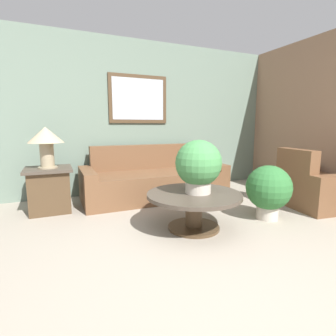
{
  "coord_description": "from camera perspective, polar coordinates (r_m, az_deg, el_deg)",
  "views": [
    {
      "loc": [
        -1.17,
        -1.17,
        1.15
      ],
      "look_at": [
        0.25,
        2.11,
        0.58
      ],
      "focal_mm": 28.0,
      "sensor_mm": 36.0,
      "label": 1
    }
  ],
  "objects": [
    {
      "name": "table_lamp",
      "position": [
        3.82,
        -25.04,
        5.71
      ],
      "size": [
        0.45,
        0.45,
        0.55
      ],
      "color": "tan",
      "rests_on": "side_table"
    },
    {
      "name": "potted_plant_on_table",
      "position": [
        2.89,
        6.64,
        0.65
      ],
      "size": [
        0.51,
        0.51,
        0.59
      ],
      "color": "beige",
      "rests_on": "coffee_table"
    },
    {
      "name": "wall_right",
      "position": [
        4.9,
        31.85,
        9.5
      ],
      "size": [
        0.06,
        5.3,
        2.6
      ],
      "color": "#937056",
      "rests_on": "ground_plane"
    },
    {
      "name": "ground_plane",
      "position": [
        2.02,
        19.64,
        -26.26
      ],
      "size": [
        20.0,
        20.0,
        0.0
      ],
      "primitive_type": "plane",
      "color": "gray"
    },
    {
      "name": "potted_plant_floor",
      "position": [
        3.48,
        21.04,
        -4.36
      ],
      "size": [
        0.55,
        0.55,
        0.68
      ],
      "color": "beige",
      "rests_on": "ground_plane"
    },
    {
      "name": "side_table",
      "position": [
        3.91,
        -24.38,
        -4.23
      ],
      "size": [
        0.6,
        0.6,
        0.6
      ],
      "color": "#4C3823",
      "rests_on": "ground_plane"
    },
    {
      "name": "wall_back",
      "position": [
        4.66,
        -8.98,
        10.92
      ],
      "size": [
        7.61,
        0.09,
        2.6
      ],
      "color": "slate",
      "rests_on": "ground_plane"
    },
    {
      "name": "armchair",
      "position": [
        4.35,
        28.93,
        -3.7
      ],
      "size": [
        0.97,
        1.09,
        0.84
      ],
      "rotation": [
        0.0,
        0.0,
        1.45
      ],
      "color": "brown",
      "rests_on": "ground_plane"
    },
    {
      "name": "couch_main",
      "position": [
        4.27,
        -3.09,
        -2.8
      ],
      "size": [
        2.26,
        0.94,
        0.84
      ],
      "color": "brown",
      "rests_on": "ground_plane"
    },
    {
      "name": "coffee_table",
      "position": [
        2.97,
        5.68,
        -7.56
      ],
      "size": [
        1.06,
        1.06,
        0.41
      ],
      "color": "#4C3823",
      "rests_on": "ground_plane"
    }
  ]
}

